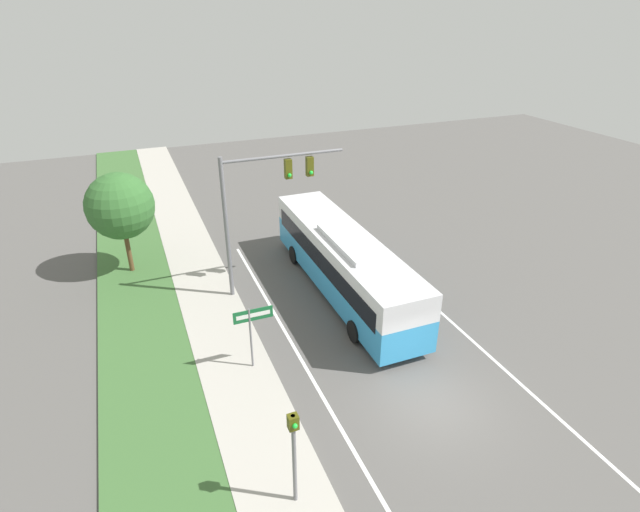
{
  "coord_description": "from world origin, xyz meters",
  "views": [
    {
      "loc": [
        -8.86,
        -11.03,
        12.85
      ],
      "look_at": [
        -0.69,
        9.31,
        1.68
      ],
      "focal_mm": 28.0,
      "sensor_mm": 36.0,
      "label": 1
    }
  ],
  "objects_px": {
    "pedestrian_signal": "(294,446)",
    "street_sign": "(252,325)",
    "signal_gantry": "(260,197)",
    "bus": "(344,260)"
  },
  "relations": [
    {
      "from": "bus",
      "to": "pedestrian_signal",
      "type": "xyz_separation_m",
      "value": [
        -6.07,
        -10.16,
        0.43
      ]
    },
    {
      "from": "pedestrian_signal",
      "to": "street_sign",
      "type": "height_order",
      "value": "pedestrian_signal"
    },
    {
      "from": "signal_gantry",
      "to": "street_sign",
      "type": "relative_size",
      "value": 2.52
    },
    {
      "from": "pedestrian_signal",
      "to": "street_sign",
      "type": "xyz_separation_m",
      "value": [
        0.49,
        6.2,
        -0.24
      ]
    },
    {
      "from": "pedestrian_signal",
      "to": "bus",
      "type": "bearing_deg",
      "value": 59.16
    },
    {
      "from": "pedestrian_signal",
      "to": "street_sign",
      "type": "distance_m",
      "value": 6.22
    },
    {
      "from": "pedestrian_signal",
      "to": "street_sign",
      "type": "relative_size",
      "value": 1.21
    },
    {
      "from": "pedestrian_signal",
      "to": "street_sign",
      "type": "bearing_deg",
      "value": 85.45
    },
    {
      "from": "signal_gantry",
      "to": "street_sign",
      "type": "xyz_separation_m",
      "value": [
        -2.06,
        -5.62,
        -2.91
      ]
    },
    {
      "from": "bus",
      "to": "street_sign",
      "type": "distance_m",
      "value": 6.85
    }
  ]
}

